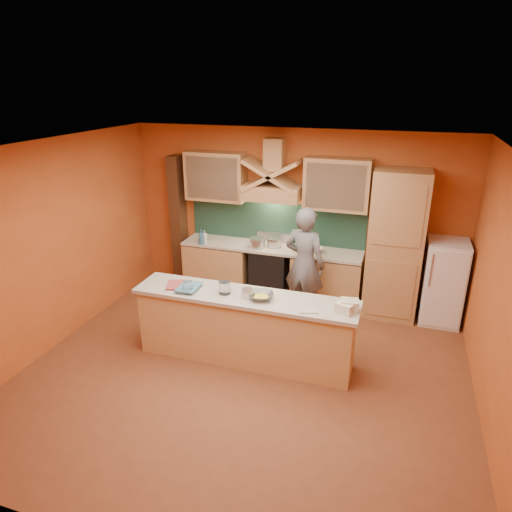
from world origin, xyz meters
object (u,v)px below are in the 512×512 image
(person, at_px, (304,264))
(mixing_bowl, at_px, (261,296))
(stove, at_px, (271,272))
(fridge, at_px, (443,282))
(kitchen_scale, at_px, (247,294))

(person, bearing_deg, mixing_bowl, 94.05)
(stove, height_order, person, person)
(stove, distance_m, mixing_bowl, 2.05)
(mixing_bowl, bearing_deg, person, 80.17)
(fridge, relative_size, person, 0.73)
(stove, relative_size, person, 0.51)
(kitchen_scale, height_order, mixing_bowl, kitchen_scale)
(stove, bearing_deg, person, -37.40)
(person, bearing_deg, stove, -23.52)
(stove, height_order, kitchen_scale, kitchen_scale)
(person, relative_size, kitchen_scale, 15.10)
(stove, distance_m, fridge, 2.71)
(fridge, xyz_separation_m, person, (-2.02, -0.52, 0.24))
(stove, bearing_deg, mixing_bowl, -77.43)
(kitchen_scale, bearing_deg, person, 78.22)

